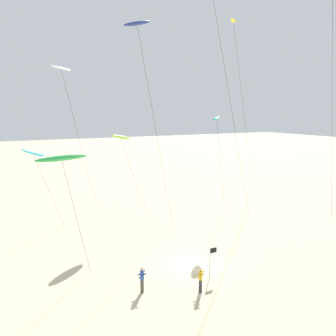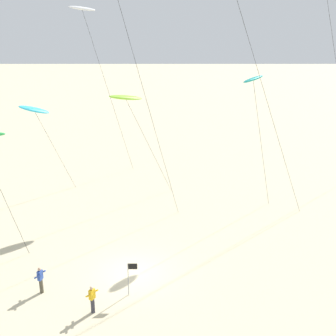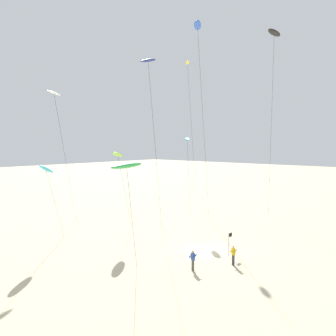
{
  "view_description": "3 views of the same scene",
  "coord_description": "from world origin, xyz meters",
  "px_view_note": "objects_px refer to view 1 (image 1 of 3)",
  "views": [
    {
      "loc": [
        -13.9,
        -22.0,
        11.54
      ],
      "look_at": [
        2.84,
        9.3,
        5.94
      ],
      "focal_mm": 38.58,
      "sensor_mm": 36.0,
      "label": 1
    },
    {
      "loc": [
        2.25,
        -22.9,
        15.12
      ],
      "look_at": [
        2.15,
        6.34,
        4.75
      ],
      "focal_mm": 45.13,
      "sensor_mm": 36.0,
      "label": 2
    },
    {
      "loc": [
        -27.31,
        -18.78,
        10.37
      ],
      "look_at": [
        1.69,
        6.58,
        7.56
      ],
      "focal_mm": 37.49,
      "sensor_mm": 36.0,
      "label": 3
    }
  ],
  "objects_px": {
    "kite_yellow": "(234,27)",
    "kite_lime": "(121,137)",
    "marker_flag": "(212,256)",
    "kite_cyan": "(34,153)",
    "kite_teal": "(217,119)",
    "kite_flyer_middle": "(200,279)",
    "kite_navy": "(137,26)",
    "kite_flyer_nearest": "(142,279)",
    "kite_green": "(62,158)",
    "kite_white": "(61,70)"
  },
  "relations": [
    {
      "from": "kite_green",
      "to": "marker_flag",
      "type": "bearing_deg",
      "value": -21.44
    },
    {
      "from": "kite_lime",
      "to": "marker_flag",
      "type": "bearing_deg",
      "value": -84.55
    },
    {
      "from": "kite_navy",
      "to": "kite_lime",
      "type": "xyz_separation_m",
      "value": [
        0.33,
        5.22,
        -9.45
      ]
    },
    {
      "from": "kite_cyan",
      "to": "kite_green",
      "type": "relative_size",
      "value": 0.95
    },
    {
      "from": "kite_yellow",
      "to": "kite_teal",
      "type": "height_order",
      "value": "kite_yellow"
    },
    {
      "from": "kite_cyan",
      "to": "kite_teal",
      "type": "bearing_deg",
      "value": -11.26
    },
    {
      "from": "kite_navy",
      "to": "kite_green",
      "type": "distance_m",
      "value": 13.45
    },
    {
      "from": "kite_yellow",
      "to": "kite_navy",
      "type": "relative_size",
      "value": 1.15
    },
    {
      "from": "kite_white",
      "to": "kite_lime",
      "type": "height_order",
      "value": "kite_white"
    },
    {
      "from": "kite_navy",
      "to": "marker_flag",
      "type": "distance_m",
      "value": 19.12
    },
    {
      "from": "kite_cyan",
      "to": "kite_lime",
      "type": "bearing_deg",
      "value": -9.65
    },
    {
      "from": "kite_white",
      "to": "kite_flyer_middle",
      "type": "bearing_deg",
      "value": -80.48
    },
    {
      "from": "kite_flyer_nearest",
      "to": "marker_flag",
      "type": "height_order",
      "value": "marker_flag"
    },
    {
      "from": "kite_flyer_nearest",
      "to": "kite_cyan",
      "type": "bearing_deg",
      "value": 105.34
    },
    {
      "from": "kite_cyan",
      "to": "kite_flyer_middle",
      "type": "distance_m",
      "value": 19.62
    },
    {
      "from": "kite_yellow",
      "to": "marker_flag",
      "type": "xyz_separation_m",
      "value": [
        -13.53,
        -15.51,
        -19.76
      ]
    },
    {
      "from": "kite_lime",
      "to": "kite_flyer_middle",
      "type": "bearing_deg",
      "value": -92.32
    },
    {
      "from": "kite_white",
      "to": "kite_navy",
      "type": "height_order",
      "value": "kite_navy"
    },
    {
      "from": "kite_teal",
      "to": "marker_flag",
      "type": "relative_size",
      "value": 5.31
    },
    {
      "from": "kite_lime",
      "to": "kite_flyer_nearest",
      "type": "height_order",
      "value": "kite_lime"
    },
    {
      "from": "kite_cyan",
      "to": "kite_lime",
      "type": "relative_size",
      "value": 0.89
    },
    {
      "from": "kite_green",
      "to": "kite_lime",
      "type": "relative_size",
      "value": 0.94
    },
    {
      "from": "kite_white",
      "to": "kite_teal",
      "type": "relative_size",
      "value": 1.47
    },
    {
      "from": "kite_teal",
      "to": "kite_lime",
      "type": "distance_m",
      "value": 10.32
    },
    {
      "from": "kite_yellow",
      "to": "kite_flyer_middle",
      "type": "xyz_separation_m",
      "value": [
        -15.48,
        -17.06,
        -20.36
      ]
    },
    {
      "from": "kite_white",
      "to": "kite_green",
      "type": "height_order",
      "value": "kite_white"
    },
    {
      "from": "kite_yellow",
      "to": "kite_flyer_middle",
      "type": "bearing_deg",
      "value": -132.21
    },
    {
      "from": "kite_flyer_middle",
      "to": "kite_white",
      "type": "bearing_deg",
      "value": 99.52
    },
    {
      "from": "kite_lime",
      "to": "kite_white",
      "type": "bearing_deg",
      "value": 125.3
    },
    {
      "from": "kite_white",
      "to": "kite_flyer_nearest",
      "type": "distance_m",
      "value": 24.64
    },
    {
      "from": "kite_white",
      "to": "kite_navy",
      "type": "bearing_deg",
      "value": -70.83
    },
    {
      "from": "kite_navy",
      "to": "marker_flag",
      "type": "bearing_deg",
      "value": -79.18
    },
    {
      "from": "kite_yellow",
      "to": "kite_lime",
      "type": "xyz_separation_m",
      "value": [
        -14.85,
        -1.61,
        -12.26
      ]
    },
    {
      "from": "kite_teal",
      "to": "kite_cyan",
      "type": "bearing_deg",
      "value": 168.74
    },
    {
      "from": "kite_flyer_nearest",
      "to": "kite_flyer_middle",
      "type": "xyz_separation_m",
      "value": [
        3.3,
        -1.78,
        0.0
      ]
    },
    {
      "from": "kite_lime",
      "to": "kite_navy",
      "type": "bearing_deg",
      "value": -93.66
    },
    {
      "from": "kite_green",
      "to": "kite_lime",
      "type": "height_order",
      "value": "kite_lime"
    },
    {
      "from": "kite_white",
      "to": "kite_lime",
      "type": "bearing_deg",
      "value": -54.7
    },
    {
      "from": "kite_white",
      "to": "kite_green",
      "type": "bearing_deg",
      "value": -102.87
    },
    {
      "from": "kite_lime",
      "to": "kite_flyer_nearest",
      "type": "relative_size",
      "value": 5.67
    },
    {
      "from": "kite_cyan",
      "to": "kite_teal",
      "type": "relative_size",
      "value": 0.76
    },
    {
      "from": "kite_cyan",
      "to": "marker_flag",
      "type": "xyz_separation_m",
      "value": [
        9.38,
        -15.27,
        -6.22
      ]
    },
    {
      "from": "kite_white",
      "to": "kite_flyer_middle",
      "type": "height_order",
      "value": "kite_white"
    },
    {
      "from": "kite_yellow",
      "to": "kite_lime",
      "type": "height_order",
      "value": "kite_yellow"
    },
    {
      "from": "kite_teal",
      "to": "kite_lime",
      "type": "bearing_deg",
      "value": 167.45
    },
    {
      "from": "kite_white",
      "to": "kite_teal",
      "type": "bearing_deg",
      "value": -29.99
    },
    {
      "from": "kite_teal",
      "to": "kite_white",
      "type": "bearing_deg",
      "value": 150.01
    },
    {
      "from": "kite_white",
      "to": "kite_lime",
      "type": "xyz_separation_m",
      "value": [
        4.22,
        -5.96,
        -6.79
      ]
    },
    {
      "from": "kite_lime",
      "to": "kite_flyer_middle",
      "type": "distance_m",
      "value": 17.46
    },
    {
      "from": "kite_white",
      "to": "kite_cyan",
      "type": "bearing_deg",
      "value": -129.92
    }
  ]
}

